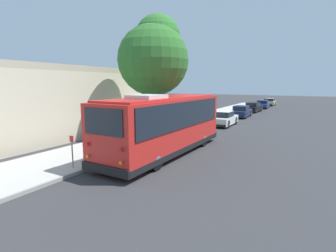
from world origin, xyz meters
TOP-DOWN VIEW (x-y plane):
  - ground_plane at (0.00, 0.00)m, footprint 160.00×160.00m
  - sidewalk_slab at (0.00, 3.53)m, footprint 80.00×3.97m
  - curb_strip at (0.00, 1.47)m, footprint 80.00×0.14m
  - shuttle_bus at (0.37, -0.10)m, footprint 9.42×2.71m
  - parked_sedan_white at (11.53, 0.18)m, footprint 4.14×1.78m
  - parked_sedan_navy at (18.53, 0.36)m, footprint 4.33×1.81m
  - parked_sedan_black at (24.98, 0.40)m, footprint 4.41×1.91m
  - parked_sedan_blue at (31.31, 0.25)m, footprint 4.41×1.89m
  - parked_sedan_tan at (37.27, 0.18)m, footprint 4.13×1.81m
  - street_tree at (4.36, 3.10)m, footprint 4.99×4.99m
  - sign_post_near at (-4.08, 1.99)m, footprint 0.06×0.22m
  - sign_post_far at (-2.22, 1.99)m, footprint 0.06×0.22m
  - fire_hydrant at (7.74, 1.99)m, footprint 0.22×0.22m
  - building_backdrop at (-1.21, 9.63)m, footprint 25.42×6.07m

SIDE VIEW (x-z plane):
  - ground_plane at x=0.00m, z-range 0.00..0.00m
  - sidewalk_slab at x=0.00m, z-range 0.00..0.15m
  - curb_strip at x=0.00m, z-range 0.00..0.15m
  - fire_hydrant at x=7.74m, z-range 0.15..0.96m
  - parked_sedan_blue at x=31.31m, z-range -0.05..1.21m
  - parked_sedan_tan at x=37.27m, z-range -0.05..1.23m
  - parked_sedan_black at x=24.98m, z-range -0.05..1.23m
  - parked_sedan_navy at x=18.53m, z-range -0.05..1.27m
  - parked_sedan_white at x=11.53m, z-range -0.05..1.29m
  - sign_post_near at x=-4.08m, z-range 0.17..1.60m
  - sign_post_far at x=-2.22m, z-range 0.17..1.69m
  - shuttle_bus at x=0.37m, z-range 0.10..3.39m
  - building_backdrop at x=-1.21m, z-range -0.19..4.82m
  - street_tree at x=4.36m, z-range 1.50..10.02m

